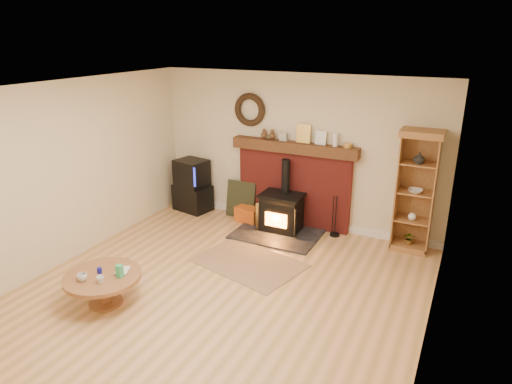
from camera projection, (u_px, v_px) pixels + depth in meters
The scene contains 11 objects.
ground at pixel (215, 298), 5.82m from camera, with size 5.50×5.50×0.00m, color #AE8448.
room_shell at pixel (214, 167), 5.34m from camera, with size 5.02×5.52×2.61m.
chimney_breast at pixel (294, 181), 7.82m from camera, with size 2.20×0.22×1.78m.
wood_stove at pixel (281, 214), 7.66m from camera, with size 1.40×1.00×1.22m.
area_rug at pixel (249, 263), 6.70m from camera, with size 1.52×1.04×0.01m, color brown.
tv_unit at pixel (192, 186), 8.57m from camera, with size 0.75×0.59×0.98m.
curio_cabinet at pixel (416, 192), 6.84m from camera, with size 0.61×0.44×1.89m.
firelog_box at pixel (248, 215), 8.12m from camera, with size 0.44×0.27×0.27m, color orange.
leaning_painting at pixel (241, 200), 8.27m from camera, with size 0.56×0.03×0.67m, color black.
fire_tools at pixel (334, 230), 7.57m from camera, with size 0.16×0.16×0.70m.
coffee_table at pixel (103, 280), 5.59m from camera, with size 0.94×0.94×0.56m.
Camera 1 is at (2.68, -4.30, 3.21)m, focal length 32.00 mm.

